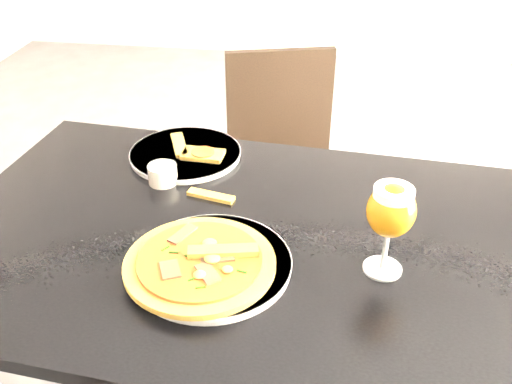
% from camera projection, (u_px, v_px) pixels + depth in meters
% --- Properties ---
extents(ground, '(6.00, 6.00, 0.00)m').
position_uv_depth(ground, '(331.00, 373.00, 1.79)').
color(ground, '#5A5B5D').
rests_on(ground, ground).
extents(dining_table, '(1.26, 0.90, 0.75)m').
position_uv_depth(dining_table, '(234.00, 266.00, 1.21)').
color(dining_table, black).
rests_on(dining_table, ground).
extents(chair_far, '(0.47, 0.47, 0.83)m').
position_uv_depth(chair_far, '(284.00, 166.00, 1.97)').
color(chair_far, black).
rests_on(chair_far, ground).
extents(plate_main, '(0.31, 0.31, 0.02)m').
position_uv_depth(plate_main, '(211.00, 264.00, 1.06)').
color(plate_main, white).
rests_on(plate_main, dining_table).
extents(pizza, '(0.28, 0.28, 0.03)m').
position_uv_depth(pizza, '(200.00, 262.00, 1.04)').
color(pizza, olive).
rests_on(pizza, plate_main).
extents(plate_second, '(0.37, 0.37, 0.01)m').
position_uv_depth(plate_second, '(185.00, 154.00, 1.42)').
color(plate_second, white).
rests_on(plate_second, dining_table).
extents(crust_scraps, '(0.16, 0.13, 0.01)m').
position_uv_depth(crust_scraps, '(195.00, 151.00, 1.41)').
color(crust_scraps, olive).
rests_on(crust_scraps, plate_second).
extents(loose_crust, '(0.11, 0.05, 0.01)m').
position_uv_depth(loose_crust, '(211.00, 196.00, 1.27)').
color(loose_crust, olive).
rests_on(loose_crust, dining_table).
extents(sauce_cup, '(0.07, 0.07, 0.04)m').
position_uv_depth(sauce_cup, '(163.00, 173.00, 1.31)').
color(sauce_cup, silver).
rests_on(sauce_cup, dining_table).
extents(beer_glass, '(0.09, 0.09, 0.18)m').
position_uv_depth(beer_glass, '(391.00, 211.00, 0.99)').
color(beer_glass, '#B8BEC1').
rests_on(beer_glass, dining_table).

